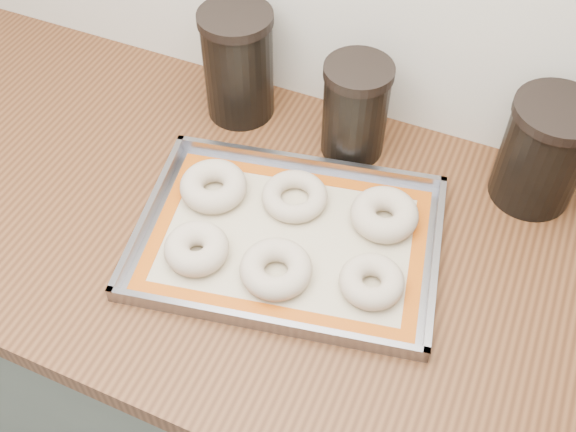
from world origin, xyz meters
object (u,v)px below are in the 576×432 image
at_px(bagel_front_mid, 276,269).
at_px(canister_right, 544,152).
at_px(baking_tray, 288,238).
at_px(bagel_front_left, 197,248).
at_px(bagel_back_left, 213,186).
at_px(bagel_back_right, 384,214).
at_px(bagel_back_mid, 295,196).
at_px(canister_left, 238,64).
at_px(canister_mid, 355,109).
at_px(bagel_front_right, 372,281).

distance_m(bagel_front_mid, canister_right, 0.45).
bearing_deg(baking_tray, bagel_front_mid, -80.51).
bearing_deg(bagel_front_mid, bagel_front_left, -173.43).
height_order(bagel_back_left, bagel_back_right, bagel_back_right).
bearing_deg(bagel_back_mid, baking_tray, -74.54).
relative_size(bagel_back_left, canister_left, 0.54).
xyz_separation_m(bagel_back_right, canister_mid, (-0.11, 0.14, 0.06)).
distance_m(bagel_front_right, bagel_back_mid, 0.20).
xyz_separation_m(bagel_front_right, canister_left, (-0.35, 0.28, 0.08)).
bearing_deg(canister_left, bagel_front_right, -38.99).
xyz_separation_m(bagel_back_right, canister_right, (0.20, 0.16, 0.07)).
distance_m(baking_tray, canister_mid, 0.25).
bearing_deg(canister_right, bagel_front_mid, -133.86).
xyz_separation_m(bagel_front_left, bagel_back_left, (-0.04, 0.12, -0.00)).
bearing_deg(bagel_back_left, canister_left, 104.52).
xyz_separation_m(bagel_back_mid, canister_mid, (0.04, 0.16, 0.07)).
relative_size(bagel_front_right, bagel_back_right, 0.89).
distance_m(bagel_front_mid, bagel_front_right, 0.14).
height_order(bagel_front_mid, bagel_front_right, bagel_front_mid).
xyz_separation_m(bagel_back_left, bagel_back_mid, (0.13, 0.04, -0.00)).
distance_m(bagel_front_right, canister_mid, 0.31).
bearing_deg(canister_left, bagel_back_mid, -43.76).
bearing_deg(bagel_back_mid, canister_right, 27.53).
xyz_separation_m(baking_tray, bagel_back_right, (0.12, 0.09, 0.02)).
distance_m(bagel_back_mid, canister_right, 0.39).
bearing_deg(baking_tray, bagel_back_left, 165.71).
bearing_deg(bagel_back_right, bagel_back_mid, -173.14).
relative_size(bagel_front_mid, canister_left, 0.53).
bearing_deg(bagel_back_left, bagel_front_mid, -34.18).
bearing_deg(canister_left, bagel_back_right, -25.68).
distance_m(canister_left, canister_right, 0.53).
bearing_deg(bagel_back_mid, bagel_front_left, -120.05).
bearing_deg(canister_right, baking_tray, -141.98).
distance_m(baking_tray, bagel_front_mid, 0.07).
relative_size(baking_tray, bagel_front_left, 5.25).
xyz_separation_m(bagel_front_right, canister_mid, (-0.13, 0.27, 0.07)).
xyz_separation_m(bagel_back_right, canister_left, (-0.33, 0.16, 0.08)).
relative_size(bagel_front_right, canister_right, 0.52).
relative_size(bagel_back_left, bagel_back_mid, 1.03).
height_order(bagel_back_right, canister_mid, canister_mid).
bearing_deg(bagel_front_left, canister_right, 37.83).
bearing_deg(bagel_front_left, baking_tray, 37.27).
bearing_deg(bagel_back_left, bagel_front_left, -73.62).
xyz_separation_m(canister_left, canister_mid, (0.22, -0.01, -0.01)).
bearing_deg(bagel_front_mid, canister_mid, 88.68).
bearing_deg(baking_tray, bagel_back_mid, 105.46).
bearing_deg(canister_left, canister_right, 0.41).
distance_m(bagel_back_left, canister_mid, 0.27).
bearing_deg(bagel_front_mid, canister_left, 123.92).
height_order(bagel_front_mid, bagel_back_right, bagel_back_right).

